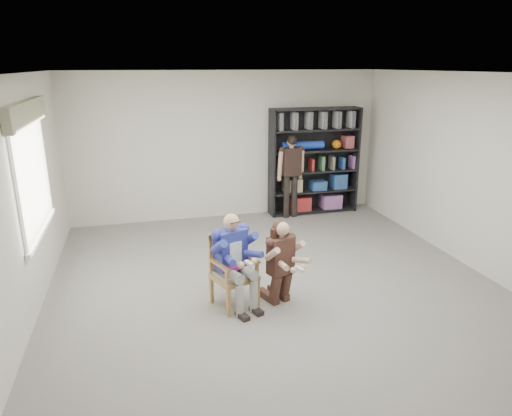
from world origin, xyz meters
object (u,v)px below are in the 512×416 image
object	(u,v)px
kneeling_woman	(282,263)
standing_man	(291,177)
seated_man	(234,260)
armchair	(234,271)
bookshelf	(314,162)

from	to	relation	value
kneeling_woman	standing_man	distance (m)	3.47
seated_man	standing_man	xyz separation A→B (m)	(1.80, 3.12, 0.21)
seated_man	kneeling_woman	xyz separation A→B (m)	(0.58, -0.12, -0.05)
armchair	kneeling_woman	bearing A→B (deg)	-32.06
seated_man	standing_man	distance (m)	3.60
armchair	seated_man	world-z (taller)	seated_man
armchair	bookshelf	xyz separation A→B (m)	(2.34, 3.31, 0.59)
standing_man	armchair	bearing A→B (deg)	-125.92
seated_man	kneeling_woman	size ratio (longest dim) A/B	1.09
kneeling_woman	bookshelf	bearing A→B (deg)	42.40
seated_man	bookshelf	xyz separation A→B (m)	(2.34, 3.31, 0.45)
armchair	kneeling_woman	world-z (taller)	kneeling_woman
armchair	seated_man	xyz separation A→B (m)	(0.00, 0.00, 0.14)
armchair	kneeling_woman	size ratio (longest dim) A/B	0.84
armchair	standing_man	bearing A→B (deg)	39.68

